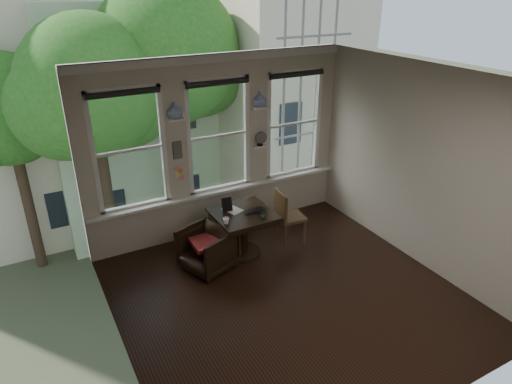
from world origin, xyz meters
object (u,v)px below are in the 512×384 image
table (243,234)px  laptop (256,212)px  side_chair_right (291,217)px  armchair_left (208,249)px  mug (226,221)px

table → laptop: laptop is taller
side_chair_right → laptop: side_chair_right is taller
table → armchair_left: size_ratio=1.23×
table → laptop: (0.18, -0.10, 0.39)m
table → side_chair_right: (0.89, -0.01, 0.09)m
table → armchair_left: table is taller
mug → table: bearing=27.3°
armchair_left → mug: bearing=48.8°
armchair_left → mug: size_ratio=7.43×
laptop → mug: (-0.55, -0.09, 0.03)m
laptop → mug: 0.56m
laptop → armchair_left: bearing=177.2°
mug → armchair_left: bearing=158.7°
armchair_left → side_chair_right: side_chair_right is taller
armchair_left → laptop: (0.82, -0.02, 0.43)m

